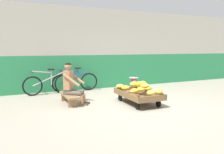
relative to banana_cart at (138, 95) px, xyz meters
The scene contains 11 objects.
ground_plane 0.50m from the banana_cart, 103.67° to the right, with size 80.00×80.00×0.00m, color gray.
back_wall 3.09m from the banana_cart, 92.11° to the left, with size 16.00×0.30×3.00m.
banana_cart is the anchor object (origin of this frame).
banana_pile 0.23m from the banana_cart, 62.94° to the right, with size 0.88×1.42×0.26m.
low_bench 1.93m from the banana_cart, 155.49° to the left, with size 0.33×1.11×0.27m.
vendor_seated 1.87m from the banana_cart, 155.98° to the left, with size 0.74×0.67×1.14m.
plastic_crate 1.09m from the banana_cart, 67.01° to the left, with size 0.36×0.28×0.30m.
weighing_scale 1.11m from the banana_cart, 66.99° to the left, with size 0.30×0.30×0.29m.
bicycle_near_left 3.13m from the banana_cart, 131.70° to the left, with size 1.66×0.48×0.86m.
bicycle_far_left 2.70m from the banana_cart, 114.92° to the left, with size 1.66×0.48×0.86m.
shopping_bag 0.73m from the banana_cart, 42.98° to the left, with size 0.18×0.12×0.24m, color #3370B7.
Camera 1 is at (-3.02, -4.74, 1.53)m, focal length 35.44 mm.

